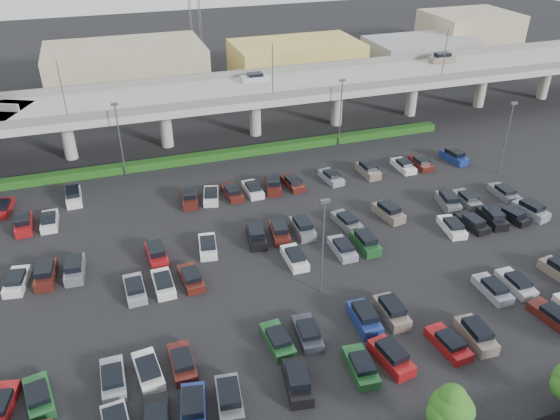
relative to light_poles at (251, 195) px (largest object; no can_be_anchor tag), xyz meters
name	(u,v)px	position (x,y,z in m)	size (l,w,h in m)	color
ground	(293,247)	(4.13, -2.00, -6.24)	(280.00, 280.00, 0.00)	black
overpass	(222,96)	(3.95, 30.01, 0.73)	(150.00, 13.00, 15.80)	#999891
hedge	(236,153)	(4.13, 23.00, -5.69)	(66.00, 1.60, 1.10)	#153910
tree_row	(436,414)	(4.83, -28.53, -2.72)	(65.07, 3.66, 5.94)	#332316
parked_cars	(299,263)	(3.47, -5.74, -5.61)	(62.99, 41.63, 1.67)	#2A2C36
light_poles	(251,195)	(0.00, 0.00, 0.00)	(66.90, 48.38, 10.30)	#525258
distant_buildings	(249,60)	(16.50, 59.81, -2.49)	(138.00, 24.00, 9.00)	gray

